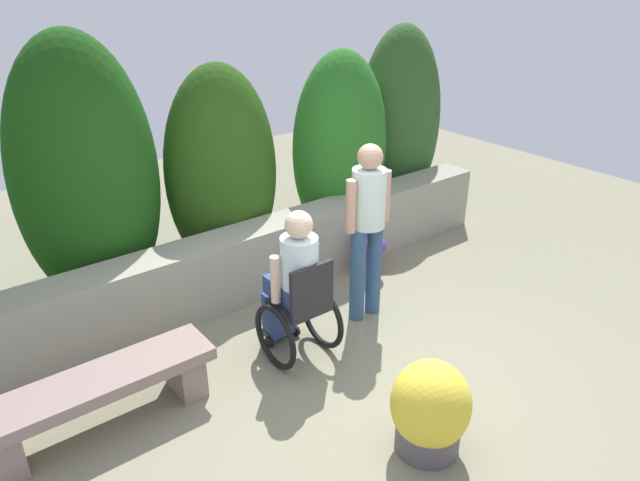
% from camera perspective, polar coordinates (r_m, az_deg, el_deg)
% --- Properties ---
extents(ground_plane, '(12.66, 12.66, 0.00)m').
position_cam_1_polar(ground_plane, '(4.87, 3.49, -13.01)').
color(ground_plane, gray).
extents(stone_retaining_wall, '(6.14, 0.40, 0.71)m').
position_cam_1_polar(stone_retaining_wall, '(5.79, -7.06, -2.17)').
color(stone_retaining_wall, gray).
rests_on(stone_retaining_wall, ground).
extents(hedge_backdrop, '(6.93, 1.17, 2.93)m').
position_cam_1_polar(hedge_backdrop, '(5.75, -13.99, 6.88)').
color(hedge_backdrop, '#30601F').
rests_on(hedge_backdrop, ground).
extents(stone_bench, '(1.65, 0.42, 0.44)m').
position_cam_1_polar(stone_bench, '(4.51, -20.69, -13.74)').
color(stone_bench, gray).
rests_on(stone_bench, ground).
extents(person_in_wheelchair, '(0.53, 0.66, 1.33)m').
position_cam_1_polar(person_in_wheelchair, '(4.77, -2.36, -4.81)').
color(person_in_wheelchair, black).
rests_on(person_in_wheelchair, ground).
extents(person_standing_companion, '(0.49, 0.30, 1.66)m').
position_cam_1_polar(person_standing_companion, '(5.16, 4.66, 1.87)').
color(person_standing_companion, '#314F75').
rests_on(person_standing_companion, ground).
extents(flower_pot_purple_near, '(0.33, 0.33, 0.46)m').
position_cam_1_polar(flower_pot_purple_near, '(6.19, 4.84, -1.02)').
color(flower_pot_purple_near, '#A55323').
rests_on(flower_pot_purple_near, ground).
extents(flower_pot_terracotta_by_wall, '(0.54, 0.54, 0.69)m').
position_cam_1_polar(flower_pot_terracotta_by_wall, '(4.14, 10.64, -15.95)').
color(flower_pot_terracotta_by_wall, '#554E56').
rests_on(flower_pot_terracotta_by_wall, ground).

